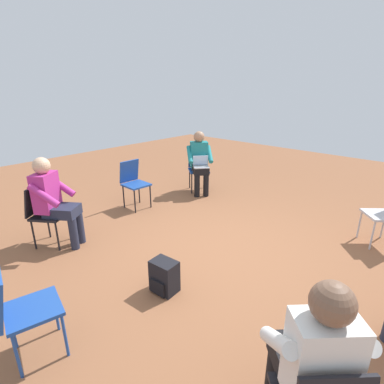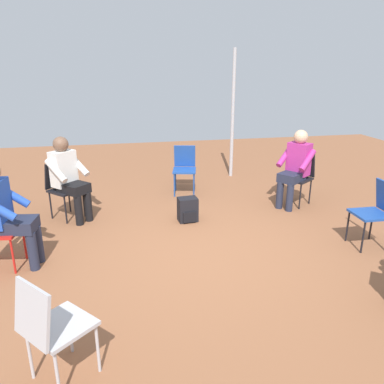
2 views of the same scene
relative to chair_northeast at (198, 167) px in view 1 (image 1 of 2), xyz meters
name	(u,v)px [view 1 (image 1 of 2)]	position (x,y,z in m)	size (l,w,h in m)	color
ground_plane	(221,254)	(-1.74, -1.94, -0.50)	(14.27, 14.27, 0.00)	brown
chair_northeast	(198,167)	(0.00, 0.00, 0.00)	(0.58, 0.59, 0.85)	#1E4799
chair_west	(21,307)	(-4.06, -1.74, 0.00)	(0.51, 0.48, 0.85)	#1E4799
chair_north	(134,181)	(-1.49, 0.22, 0.00)	(0.41, 0.45, 0.85)	#1E4799
chair_northwest	(44,211)	(-3.15, 0.02, 0.00)	(0.57, 0.58, 0.85)	black
person_with_laptop	(200,159)	(-0.11, -0.13, 0.20)	(0.63, 0.64, 1.24)	black
person_in_white	(312,356)	(-3.17, -3.62, 0.20)	(0.63, 0.63, 1.24)	black
person_in_magenta	(53,198)	(-3.05, -0.12, 0.20)	(0.63, 0.63, 1.24)	#23283D
backpack_near_laptop_user	(164,278)	(-2.75, -1.93, -0.34)	(0.27, 0.30, 0.36)	black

